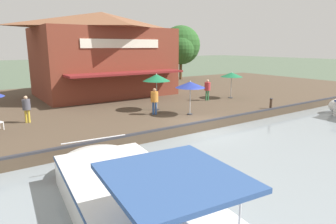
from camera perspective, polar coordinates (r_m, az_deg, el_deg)
The scene contains 13 objects.
ground_plane at distance 17.91m, azimuth 6.83°, elevation -3.89°, with size 220.00×220.00×0.00m, color #4C5B47.
quay_deck at distance 26.86m, azimuth -8.81°, elevation 2.21°, with size 22.00×56.00×0.60m, color #4C3D2D.
quay_edge_fender at distance 17.81m, azimuth 6.67°, elevation -1.81°, with size 0.20×50.40×0.10m, color #2D2D33.
waterfront_restaurant at distance 28.41m, azimuth -12.20°, elevation 10.83°, with size 9.75×11.96×7.37m.
patio_umbrella_near_quay_edge at distance 19.43m, azimuth 4.27°, elevation 5.21°, with size 1.93×1.93×2.22m.
patio_umbrella_mid_patio_right at distance 26.30m, azimuth 12.02°, elevation 6.96°, with size 1.88×1.88×2.26m.
patio_umbrella_by_entrance at distance 20.77m, azimuth -2.20°, elevation 6.54°, with size 1.89×1.89×2.56m.
person_at_quay_edge at distance 19.54m, azimuth -2.60°, elevation 2.69°, with size 0.49×0.49×1.74m.
person_near_entrance at distance 19.29m, azimuth -25.37°, elevation 1.03°, with size 0.45×0.45×1.60m.
person_mid_patio at distance 24.90m, azimuth 7.52°, elevation 4.69°, with size 0.49×0.49×1.73m.
motorboat_far_downstream at distance 9.37m, azimuth -7.78°, elevation -15.25°, with size 9.69×4.03×2.32m.
mooring_post at distance 22.73m, azimuth 19.02°, elevation 1.56°, with size 0.22×0.22×0.75m.
tree_behind_restaurant at distance 40.25m, azimuth 2.47°, elevation 12.43°, with size 5.34×5.08×7.07m.
Camera 1 is at (12.85, -11.42, 5.02)m, focal length 32.00 mm.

